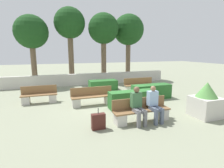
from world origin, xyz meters
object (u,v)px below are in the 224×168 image
at_px(bench_right_side, 93,98).
at_px(tree_center_left, 70,25).
at_px(bench_left_side, 139,86).
at_px(person_seated_man, 138,104).
at_px(suitcase, 98,121).
at_px(tree_center_right, 103,30).
at_px(planter_corner_left, 206,101).
at_px(bench_front, 142,112).
at_px(tree_leftmost, 31,33).
at_px(bench_back, 39,97).
at_px(person_seated_woman, 154,102).
at_px(tree_rightmost, 128,31).

distance_m(bench_right_side, tree_center_left, 7.99).
bearing_deg(bench_left_side, person_seated_man, -123.63).
xyz_separation_m(suitcase, tree_center_right, (2.90, 9.13, 4.05)).
bearing_deg(bench_left_side, suitcase, -135.65).
distance_m(bench_left_side, tree_center_right, 6.11).
height_order(planter_corner_left, tree_center_right, tree_center_right).
bearing_deg(tree_center_left, bench_front, -80.93).
height_order(bench_left_side, person_seated_man, person_seated_man).
bearing_deg(tree_leftmost, person_seated_man, -66.35).
xyz_separation_m(bench_front, planter_corner_left, (2.62, -0.41, 0.29)).
height_order(bench_right_side, bench_back, same).
bearing_deg(bench_back, person_seated_man, -49.46).
bearing_deg(person_seated_woman, bench_left_side, 68.10).
bearing_deg(person_seated_man, tree_leftmost, 113.65).
height_order(person_seated_woman, suitcase, person_seated_woman).
xyz_separation_m(bench_right_side, tree_leftmost, (-3.04, 6.58, 3.57)).
relative_size(planter_corner_left, tree_leftmost, 0.27).
xyz_separation_m(bench_back, person_seated_woman, (4.15, -3.90, 0.40)).
height_order(bench_back, tree_rightmost, tree_rightmost).
xyz_separation_m(bench_front, tree_rightmost, (3.73, 9.53, 4.05)).
distance_m(suitcase, tree_center_left, 10.40).
relative_size(bench_front, planter_corner_left, 1.58).
xyz_separation_m(tree_center_right, tree_rightmost, (2.52, 0.54, 0.08)).
distance_m(bench_front, bench_back, 5.29).
height_order(bench_back, tree_center_right, tree_center_right).
relative_size(person_seated_man, person_seated_woman, 1.01).
xyz_separation_m(bench_front, person_seated_woman, (0.43, -0.15, 0.38)).
bearing_deg(bench_right_side, tree_center_right, 74.33).
distance_m(bench_back, tree_rightmost, 10.27).
height_order(bench_right_side, tree_center_right, tree_center_right).
distance_m(bench_front, tree_rightmost, 11.01).
relative_size(bench_front, tree_rightmost, 0.38).
bearing_deg(planter_corner_left, bench_left_side, 93.94).
height_order(suitcase, tree_rightmost, tree_rightmost).
height_order(bench_back, tree_center_left, tree_center_left).
distance_m(suitcase, tree_rightmost, 11.83).
relative_size(bench_front, tree_leftmost, 0.42).
xyz_separation_m(bench_back, person_seated_man, (3.47, -3.90, 0.42)).
relative_size(person_seated_woman, planter_corner_left, 0.95).
distance_m(person_seated_man, suitcase, 1.52).
height_order(bench_back, suitcase, bench_back).
distance_m(tree_leftmost, tree_center_left, 2.93).
relative_size(planter_corner_left, tree_rightmost, 0.24).
distance_m(suitcase, tree_center_right, 10.40).
xyz_separation_m(bench_right_side, bench_back, (-2.45, 1.20, -0.01)).
xyz_separation_m(bench_front, tree_center_right, (1.21, 8.99, 3.97)).
height_order(bench_back, tree_leftmost, tree_leftmost).
xyz_separation_m(bench_front, tree_center_left, (-1.48, 9.29, 4.30)).
relative_size(bench_front, bench_right_side, 1.07).
height_order(suitcase, tree_leftmost, tree_leftmost).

